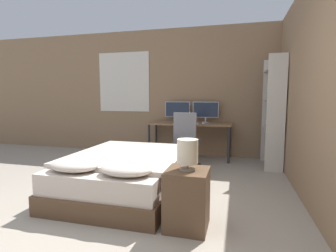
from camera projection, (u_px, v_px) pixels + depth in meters
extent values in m
plane|color=#9E9384|center=(97.00, 244.00, 2.24)|extent=(20.00, 20.00, 0.00)
cube|color=#8E7051|center=(184.00, 92.00, 5.65)|extent=(12.00, 0.06, 2.70)
cube|color=silver|center=(124.00, 82.00, 5.93)|extent=(1.20, 0.01, 1.32)
cube|color=#A3B2CC|center=(124.00, 82.00, 5.94)|extent=(1.12, 0.01, 1.24)
cube|color=#8E7051|center=(310.00, 89.00, 3.04)|extent=(0.06, 12.00, 2.70)
cube|color=brown|center=(127.00, 184.00, 3.48)|extent=(1.38, 1.91, 0.22)
cube|color=beige|center=(127.00, 167.00, 3.45)|extent=(1.32, 1.85, 0.23)
cube|color=beige|center=(130.00, 154.00, 3.54)|extent=(1.42, 1.60, 0.05)
ellipsoid|color=beige|center=(74.00, 165.00, 2.83)|extent=(0.55, 0.38, 0.13)
ellipsoid|color=beige|center=(126.00, 169.00, 2.68)|extent=(0.55, 0.38, 0.13)
cube|color=brown|center=(187.00, 199.00, 2.50)|extent=(0.40, 0.41, 0.57)
cylinder|color=gray|center=(187.00, 169.00, 2.47)|extent=(0.15, 0.15, 0.01)
cylinder|color=gray|center=(187.00, 166.00, 2.47)|extent=(0.02, 0.02, 0.05)
cylinder|color=beige|center=(188.00, 151.00, 2.45)|extent=(0.20, 0.20, 0.23)
cube|color=#846042|center=(190.00, 124.00, 5.32)|extent=(1.68, 0.58, 0.03)
cylinder|color=#2D2D33|center=(149.00, 142.00, 5.33)|extent=(0.05, 0.05, 0.69)
cylinder|color=#2D2D33|center=(229.00, 145.00, 4.92)|extent=(0.05, 0.05, 0.69)
cylinder|color=#2D2D33|center=(156.00, 138.00, 5.79)|extent=(0.05, 0.05, 0.69)
cylinder|color=#2D2D33|center=(229.00, 141.00, 5.39)|extent=(0.05, 0.05, 0.69)
cylinder|color=#B7B7BC|center=(177.00, 122.00, 5.58)|extent=(0.16, 0.16, 0.01)
cylinder|color=#B7B7BC|center=(178.00, 119.00, 5.57)|extent=(0.03, 0.03, 0.09)
cube|color=#B7B7BC|center=(178.00, 109.00, 5.55)|extent=(0.53, 0.03, 0.33)
cube|color=#232D42|center=(177.00, 109.00, 5.53)|extent=(0.50, 0.00, 0.30)
cylinder|color=#B7B7BC|center=(205.00, 122.00, 5.42)|extent=(0.16, 0.16, 0.01)
cylinder|color=#B7B7BC|center=(205.00, 120.00, 5.42)|extent=(0.03, 0.03, 0.09)
cube|color=#B7B7BC|center=(206.00, 110.00, 5.39)|extent=(0.53, 0.03, 0.33)
cube|color=#232D42|center=(206.00, 110.00, 5.38)|extent=(0.50, 0.00, 0.30)
cube|color=#B7B7BC|center=(188.00, 123.00, 5.14)|extent=(0.42, 0.13, 0.02)
ellipsoid|color=#B7B7BC|center=(203.00, 123.00, 5.06)|extent=(0.07, 0.05, 0.04)
cylinder|color=black|center=(187.00, 165.00, 4.74)|extent=(0.52, 0.52, 0.04)
cylinder|color=gray|center=(187.00, 154.00, 4.71)|extent=(0.05, 0.05, 0.38)
cube|color=slate|center=(187.00, 142.00, 4.69)|extent=(0.43, 0.43, 0.07)
cube|color=slate|center=(185.00, 127.00, 4.47)|extent=(0.39, 0.05, 0.50)
cube|color=beige|center=(276.00, 114.00, 4.28)|extent=(0.30, 0.02, 1.95)
cube|color=beige|center=(270.00, 111.00, 5.06)|extent=(0.30, 0.02, 1.95)
cube|color=beige|center=(272.00, 129.00, 4.70)|extent=(0.30, 0.79, 0.02)
cube|color=beige|center=(273.00, 99.00, 4.64)|extent=(0.30, 0.79, 0.02)
cube|color=beige|center=(275.00, 70.00, 4.58)|extent=(0.30, 0.79, 0.02)
cube|color=#B2332D|center=(275.00, 123.00, 4.33)|extent=(0.24, 0.04, 0.25)
cube|color=#28282D|center=(275.00, 125.00, 4.38)|extent=(0.24, 0.03, 0.20)
cube|color=gold|center=(274.00, 125.00, 4.43)|extent=(0.24, 0.04, 0.19)
cube|color=#7A387F|center=(274.00, 122.00, 4.46)|extent=(0.24, 0.03, 0.26)
cube|color=#28282D|center=(274.00, 123.00, 4.50)|extent=(0.24, 0.03, 0.22)
cube|color=#BCB29E|center=(274.00, 123.00, 4.54)|extent=(0.24, 0.04, 0.21)
cube|color=#BCB29E|center=(273.00, 122.00, 4.58)|extent=(0.24, 0.03, 0.23)
cube|color=#28282D|center=(277.00, 93.00, 4.27)|extent=(0.24, 0.03, 0.18)
cube|color=#2D4784|center=(276.00, 91.00, 4.30)|extent=(0.24, 0.02, 0.26)
cube|color=#2D4784|center=(276.00, 93.00, 4.34)|extent=(0.24, 0.04, 0.19)
cube|color=#BCB29E|center=(276.00, 92.00, 4.39)|extent=(0.24, 0.03, 0.22)
cube|color=#7A387F|center=(275.00, 94.00, 4.43)|extent=(0.24, 0.02, 0.17)
cube|color=teal|center=(275.00, 93.00, 4.47)|extent=(0.24, 0.04, 0.19)
cube|color=#28282D|center=(275.00, 93.00, 4.50)|extent=(0.24, 0.02, 0.20)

